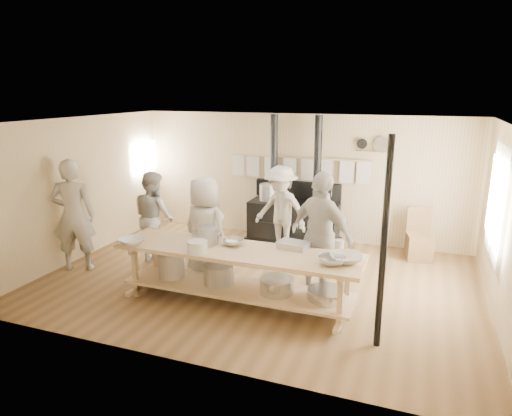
% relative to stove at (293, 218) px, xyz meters
% --- Properties ---
extents(ground, '(7.00, 7.00, 0.00)m').
position_rel_stove_xyz_m(ground, '(0.01, -2.12, -0.52)').
color(ground, brown).
rests_on(ground, ground).
extents(room_shell, '(7.00, 7.00, 7.00)m').
position_rel_stove_xyz_m(room_shell, '(0.01, -2.12, 1.10)').
color(room_shell, '#CDB383').
rests_on(room_shell, ground).
extents(window_right, '(0.09, 1.50, 1.65)m').
position_rel_stove_xyz_m(window_right, '(3.48, -1.52, 0.98)').
color(window_right, beige).
rests_on(window_right, ground).
extents(left_opening, '(0.00, 0.90, 0.90)m').
position_rel_stove_xyz_m(left_opening, '(-3.44, -0.12, 1.08)').
color(left_opening, white).
rests_on(left_opening, ground).
extents(stove, '(1.90, 0.75, 2.60)m').
position_rel_stove_xyz_m(stove, '(0.00, 0.00, 0.00)').
color(stove, black).
rests_on(stove, ground).
extents(towel_rail, '(3.00, 0.04, 0.47)m').
position_rel_stove_xyz_m(towel_rail, '(0.01, 0.28, 1.03)').
color(towel_rail, tan).
rests_on(towel_rail, ground).
extents(back_wall_shelf, '(0.63, 0.14, 0.32)m').
position_rel_stove_xyz_m(back_wall_shelf, '(1.47, 0.32, 1.48)').
color(back_wall_shelf, tan).
rests_on(back_wall_shelf, ground).
extents(prep_table, '(3.60, 0.90, 0.85)m').
position_rel_stove_xyz_m(prep_table, '(-0.00, -3.02, -0.00)').
color(prep_table, tan).
rests_on(prep_table, ground).
extents(support_post, '(0.08, 0.08, 2.60)m').
position_rel_stove_xyz_m(support_post, '(2.06, -3.47, 0.78)').
color(support_post, black).
rests_on(support_post, ground).
extents(cook_far_left, '(0.85, 0.74, 1.96)m').
position_rel_stove_xyz_m(cook_far_left, '(-3.14, -2.74, 0.46)').
color(cook_far_left, '#ADA699').
rests_on(cook_far_left, ground).
extents(cook_left, '(1.02, 0.95, 1.68)m').
position_rel_stove_xyz_m(cook_left, '(-2.08, -1.91, 0.32)').
color(cook_left, '#ADA699').
rests_on(cook_left, ground).
extents(cook_center, '(0.97, 0.76, 1.75)m').
position_rel_stove_xyz_m(cook_center, '(-0.78, -2.46, 0.36)').
color(cook_center, '#ADA699').
rests_on(cook_center, ground).
extents(cook_right, '(1.22, 0.95, 1.93)m').
position_rel_stove_xyz_m(cook_right, '(1.08, -2.35, 0.45)').
color(cook_right, '#ADA699').
rests_on(cook_right, ground).
extents(cook_by_window, '(1.24, 0.92, 1.71)m').
position_rel_stove_xyz_m(cook_by_window, '(-0.04, -0.77, 0.34)').
color(cook_by_window, '#ADA699').
rests_on(cook_by_window, ground).
extents(chair, '(0.53, 0.53, 0.96)m').
position_rel_stove_xyz_m(chair, '(2.46, -0.15, -0.24)').
color(chair, brown).
rests_on(chair, ground).
extents(bowl_white_a, '(0.44, 0.44, 0.09)m').
position_rel_stove_xyz_m(bowl_white_a, '(-1.54, -3.35, 0.37)').
color(bowl_white_a, white).
rests_on(bowl_white_a, prep_table).
extents(bowl_steel_a, '(0.40, 0.40, 0.09)m').
position_rel_stove_xyz_m(bowl_steel_a, '(-0.12, -2.87, 0.38)').
color(bowl_steel_a, silver).
rests_on(bowl_steel_a, prep_table).
extents(bowl_white_b, '(0.56, 0.56, 0.11)m').
position_rel_stove_xyz_m(bowl_white_b, '(1.56, -2.98, 0.38)').
color(bowl_white_b, white).
rests_on(bowl_white_b, prep_table).
extents(bowl_steel_b, '(0.45, 0.45, 0.11)m').
position_rel_stove_xyz_m(bowl_steel_b, '(1.39, -3.13, 0.38)').
color(bowl_steel_b, silver).
rests_on(bowl_steel_b, prep_table).
extents(roasting_pan, '(0.46, 0.35, 0.09)m').
position_rel_stove_xyz_m(roasting_pan, '(0.75, -2.69, 0.38)').
color(roasting_pan, '#B2B2B7').
rests_on(roasting_pan, prep_table).
extents(mixing_bowl_large, '(0.59, 0.59, 0.14)m').
position_rel_stove_xyz_m(mixing_bowl_large, '(-0.56, -2.85, 0.40)').
color(mixing_bowl_large, silver).
rests_on(mixing_bowl_large, prep_table).
extents(bucket_galv, '(0.37, 0.37, 0.26)m').
position_rel_stove_xyz_m(bucket_galv, '(-0.48, -2.98, 0.46)').
color(bucket_galv, gray).
rests_on(bucket_galv, prep_table).
extents(deep_bowl_enamel, '(0.29, 0.29, 0.18)m').
position_rel_stove_xyz_m(deep_bowl_enamel, '(-0.46, -3.35, 0.42)').
color(deep_bowl_enamel, white).
rests_on(deep_bowl_enamel, prep_table).
extents(pitcher, '(0.13, 0.13, 0.20)m').
position_rel_stove_xyz_m(pitcher, '(1.41, -2.69, 0.43)').
color(pitcher, white).
rests_on(pitcher, prep_table).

